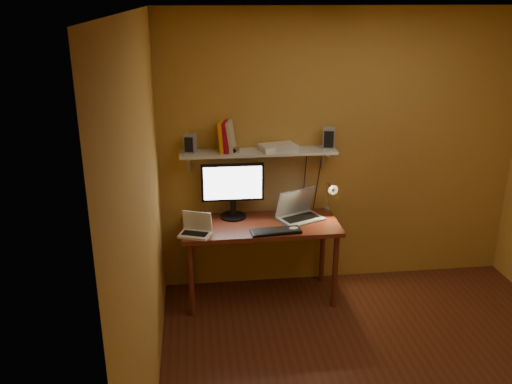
{
  "coord_description": "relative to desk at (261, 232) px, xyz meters",
  "views": [
    {
      "loc": [
        -1.38,
        -3.15,
        2.68
      ],
      "look_at": [
        -0.86,
        1.18,
        1.09
      ],
      "focal_mm": 38.0,
      "sensor_mm": 36.0,
      "label": 1
    }
  ],
  "objects": [
    {
      "name": "speaker_left",
      "position": [
        -0.6,
        0.2,
        0.8
      ],
      "size": [
        0.12,
        0.12,
        0.17
      ],
      "primitive_type": "cube",
      "rotation": [
        0.0,
        0.0,
        -0.31
      ],
      "color": "gray",
      "rests_on": "wall_shelf"
    },
    {
      "name": "netbook",
      "position": [
        -0.58,
        -0.16,
        0.14
      ],
      "size": [
        0.3,
        0.26,
        0.2
      ],
      "rotation": [
        0.0,
        0.0,
        -0.36
      ],
      "color": "silver",
      "rests_on": "desk"
    },
    {
      "name": "desk",
      "position": [
        0.0,
        0.0,
        0.0
      ],
      "size": [
        1.4,
        0.6,
        0.75
      ],
      "color": "maroon",
      "rests_on": "ground"
    },
    {
      "name": "speaker_right",
      "position": [
        0.64,
        0.2,
        0.81
      ],
      "size": [
        0.13,
        0.13,
        0.19
      ],
      "primitive_type": "cube",
      "rotation": [
        0.0,
        0.0,
        -0.25
      ],
      "color": "gray",
      "rests_on": "wall_shelf"
    },
    {
      "name": "router",
      "position": [
        0.18,
        0.19,
        0.74
      ],
      "size": [
        0.36,
        0.28,
        0.05
      ],
      "primitive_type": "cube",
      "rotation": [
        0.0,
        0.0,
        0.23
      ],
      "color": "silver",
      "rests_on": "wall_shelf"
    },
    {
      "name": "shelf_camera",
      "position": [
        -0.22,
        0.13,
        0.74
      ],
      "size": [
        0.1,
        0.05,
        0.06
      ],
      "color": "silver",
      "rests_on": "wall_shelf"
    },
    {
      "name": "keyboard",
      "position": [
        0.1,
        -0.21,
        0.1
      ],
      "size": [
        0.44,
        0.18,
        0.02
      ],
      "primitive_type": "cube",
      "rotation": [
        0.0,
        0.0,
        0.09
      ],
      "color": "black",
      "rests_on": "desk"
    },
    {
      "name": "room",
      "position": [
        0.81,
        -1.28,
        0.64
      ],
      "size": [
        3.44,
        3.24,
        2.64
      ],
      "color": "#542315",
      "rests_on": "ground"
    },
    {
      "name": "monitor",
      "position": [
        -0.24,
        0.18,
        0.37
      ],
      "size": [
        0.57,
        0.24,
        0.51
      ],
      "rotation": [
        0.0,
        0.0,
        -0.02
      ],
      "color": "black",
      "rests_on": "desk"
    },
    {
      "name": "laptop",
      "position": [
        0.36,
        0.09,
        0.16
      ],
      "size": [
        0.46,
        0.4,
        0.28
      ],
      "rotation": [
        0.0,
        0.0,
        0.41
      ],
      "color": "gray",
      "rests_on": "desk"
    },
    {
      "name": "books",
      "position": [
        -0.28,
        0.2,
        0.85
      ],
      "size": [
        0.18,
        0.2,
        0.27
      ],
      "color": "orange",
      "rests_on": "wall_shelf"
    },
    {
      "name": "mouse",
      "position": [
        0.26,
        -0.19,
        0.1
      ],
      "size": [
        0.1,
        0.07,
        0.03
      ],
      "primitive_type": "ellipsoid",
      "rotation": [
        0.0,
        0.0,
        0.13
      ],
      "color": "silver",
      "rests_on": "desk"
    },
    {
      "name": "wall_shelf",
      "position": [
        0.0,
        0.19,
        0.69
      ],
      "size": [
        1.4,
        0.25,
        0.21
      ],
      "color": "silver",
      "rests_on": "room"
    },
    {
      "name": "desk_lamp",
      "position": [
        0.66,
        0.13,
        0.29
      ],
      "size": [
        0.09,
        0.23,
        0.38
      ],
      "color": "silver",
      "rests_on": "desk"
    }
  ]
}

